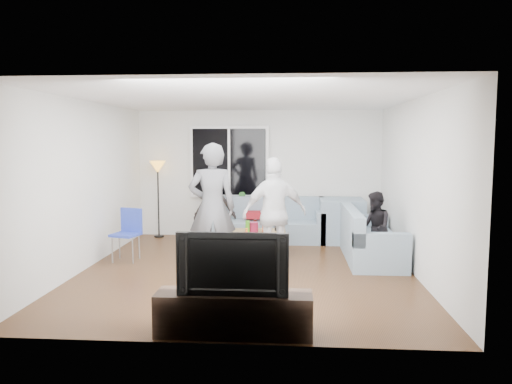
# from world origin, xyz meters

# --- Properties ---
(floor) EXTENTS (5.00, 5.50, 0.04)m
(floor) POSITION_xyz_m (0.00, 0.00, -0.02)
(floor) COLOR #56351C
(floor) RESTS_ON ground
(ceiling) EXTENTS (5.00, 5.50, 0.04)m
(ceiling) POSITION_xyz_m (0.00, 0.00, 2.62)
(ceiling) COLOR white
(ceiling) RESTS_ON ground
(wall_back) EXTENTS (5.00, 0.04, 2.60)m
(wall_back) POSITION_xyz_m (0.00, 2.77, 1.30)
(wall_back) COLOR silver
(wall_back) RESTS_ON ground
(wall_front) EXTENTS (5.00, 0.04, 2.60)m
(wall_front) POSITION_xyz_m (0.00, -2.77, 1.30)
(wall_front) COLOR silver
(wall_front) RESTS_ON ground
(wall_left) EXTENTS (0.04, 5.50, 2.60)m
(wall_left) POSITION_xyz_m (-2.52, 0.00, 1.30)
(wall_left) COLOR silver
(wall_left) RESTS_ON ground
(wall_right) EXTENTS (0.04, 5.50, 2.60)m
(wall_right) POSITION_xyz_m (2.52, 0.00, 1.30)
(wall_right) COLOR silver
(wall_right) RESTS_ON ground
(window_frame) EXTENTS (1.62, 0.06, 1.47)m
(window_frame) POSITION_xyz_m (-0.60, 2.69, 1.55)
(window_frame) COLOR white
(window_frame) RESTS_ON wall_back
(window_glass) EXTENTS (1.50, 0.02, 1.35)m
(window_glass) POSITION_xyz_m (-0.60, 2.65, 1.55)
(window_glass) COLOR black
(window_glass) RESTS_ON window_frame
(window_mullion) EXTENTS (0.05, 0.03, 1.35)m
(window_mullion) POSITION_xyz_m (-0.60, 2.64, 1.55)
(window_mullion) COLOR white
(window_mullion) RESTS_ON window_frame
(radiator) EXTENTS (1.30, 0.12, 0.62)m
(radiator) POSITION_xyz_m (-0.60, 2.65, 0.31)
(radiator) COLOR silver
(radiator) RESTS_ON floor
(potted_plant) EXTENTS (0.21, 0.19, 0.33)m
(potted_plant) POSITION_xyz_m (-0.35, 2.62, 0.78)
(potted_plant) COLOR #316D2B
(potted_plant) RESTS_ON radiator
(vase) EXTENTS (0.21, 0.21, 0.17)m
(vase) POSITION_xyz_m (-0.99, 2.62, 0.71)
(vase) COLOR white
(vase) RESTS_ON radiator
(sofa_back_section) EXTENTS (2.30, 0.85, 0.85)m
(sofa_back_section) POSITION_xyz_m (0.19, 2.27, 0.42)
(sofa_back_section) COLOR gray
(sofa_back_section) RESTS_ON floor
(sofa_right_section) EXTENTS (2.00, 0.85, 0.85)m
(sofa_right_section) POSITION_xyz_m (2.02, 0.85, 0.42)
(sofa_right_section) COLOR gray
(sofa_right_section) RESTS_ON floor
(sofa_corner) EXTENTS (0.85, 0.85, 0.85)m
(sofa_corner) POSITION_xyz_m (1.66, 2.27, 0.42)
(sofa_corner) COLOR gray
(sofa_corner) RESTS_ON floor
(cushion_yellow) EXTENTS (0.40, 0.34, 0.14)m
(cushion_yellow) POSITION_xyz_m (-0.82, 2.25, 0.51)
(cushion_yellow) COLOR gold
(cushion_yellow) RESTS_ON sofa_back_section
(cushion_red) EXTENTS (0.37, 0.31, 0.13)m
(cushion_red) POSITION_xyz_m (-0.06, 2.33, 0.51)
(cushion_red) COLOR maroon
(cushion_red) RESTS_ON sofa_back_section
(coffee_table) EXTENTS (1.13, 0.65, 0.40)m
(coffee_table) POSITION_xyz_m (0.03, 1.14, 0.20)
(coffee_table) COLOR #977949
(coffee_table) RESTS_ON floor
(pitcher) EXTENTS (0.17, 0.17, 0.17)m
(pitcher) POSITION_xyz_m (0.02, 1.09, 0.49)
(pitcher) COLOR maroon
(pitcher) RESTS_ON coffee_table
(side_chair) EXTENTS (0.49, 0.49, 0.86)m
(side_chair) POSITION_xyz_m (-2.05, 0.46, 0.43)
(side_chair) COLOR #283CB0
(side_chair) RESTS_ON floor
(floor_lamp) EXTENTS (0.32, 0.32, 1.56)m
(floor_lamp) POSITION_xyz_m (-2.05, 2.49, 0.78)
(floor_lamp) COLOR #F7A42E
(floor_lamp) RESTS_ON floor
(player_left) EXTENTS (0.78, 0.58, 1.95)m
(player_left) POSITION_xyz_m (-0.52, -0.06, 0.98)
(player_left) COLOR #54555A
(player_left) RESTS_ON floor
(player_right) EXTENTS (1.10, 0.74, 1.73)m
(player_right) POSITION_xyz_m (0.42, 0.15, 0.87)
(player_right) COLOR white
(player_right) RESTS_ON floor
(spectator_right) EXTENTS (0.50, 0.61, 1.18)m
(spectator_right) POSITION_xyz_m (2.02, 0.55, 0.59)
(spectator_right) COLOR black
(spectator_right) RESTS_ON floor
(spectator_back) EXTENTS (0.94, 0.68, 1.31)m
(spectator_back) POSITION_xyz_m (-0.85, 2.30, 0.66)
(spectator_back) COLOR black
(spectator_back) RESTS_ON floor
(tv_console) EXTENTS (1.60, 0.40, 0.44)m
(tv_console) POSITION_xyz_m (0.10, -2.50, 0.22)
(tv_console) COLOR #34231A
(tv_console) RESTS_ON floor
(television) EXTENTS (1.12, 0.15, 0.65)m
(television) POSITION_xyz_m (0.10, -2.50, 0.76)
(television) COLOR black
(television) RESTS_ON tv_console
(bottle_b) EXTENTS (0.08, 0.08, 0.21)m
(bottle_b) POSITION_xyz_m (-0.08, 1.00, 0.50)
(bottle_b) COLOR #44961B
(bottle_b) RESTS_ON coffee_table
(bottle_e) EXTENTS (0.07, 0.07, 0.19)m
(bottle_e) POSITION_xyz_m (0.42, 1.22, 0.49)
(bottle_e) COLOR black
(bottle_e) RESTS_ON coffee_table
(bottle_d) EXTENTS (0.07, 0.07, 0.24)m
(bottle_d) POSITION_xyz_m (0.22, 1.02, 0.52)
(bottle_d) COLOR #D44712
(bottle_d) RESTS_ON coffee_table
(bottle_c) EXTENTS (0.07, 0.07, 0.19)m
(bottle_c) POSITION_xyz_m (0.03, 1.28, 0.49)
(bottle_c) COLOR black
(bottle_c) RESTS_ON coffee_table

